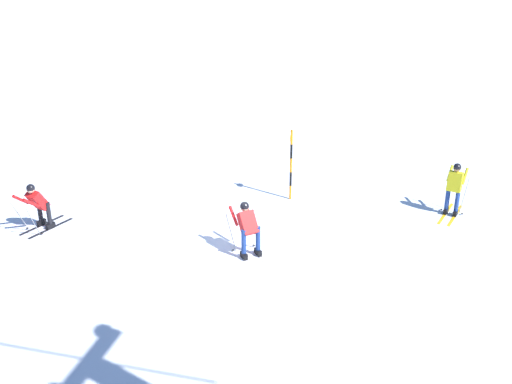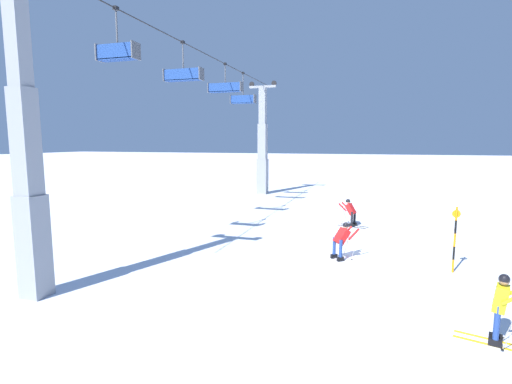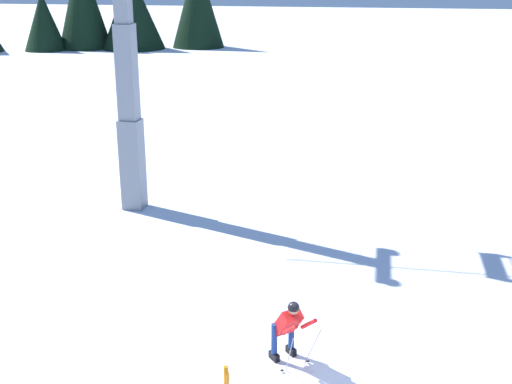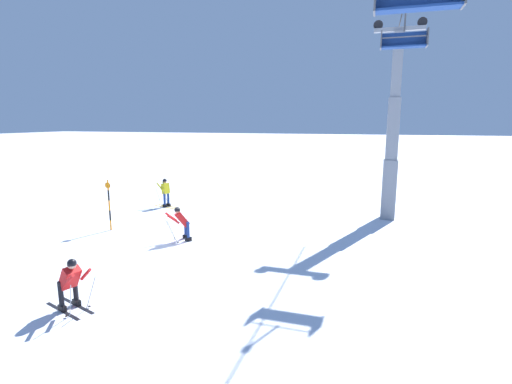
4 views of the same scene
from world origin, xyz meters
name	(u,v)px [view 3 (image 3 of 4)]	position (x,y,z in m)	size (l,w,h in m)	color
ground_plane	(314,378)	(0.00, 0.00, 0.00)	(260.00, 260.00, 0.00)	white
skier_carving_main	(288,325)	(-0.61, 0.48, 0.87)	(1.56, 1.66, 1.64)	white
lift_tower_near	(128,89)	(-7.13, 8.96, 4.11)	(0.70, 2.42, 9.83)	gray
tree_line_ridge	(58,7)	(-30.42, 51.18, 4.12)	(30.43, 16.81, 9.73)	black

